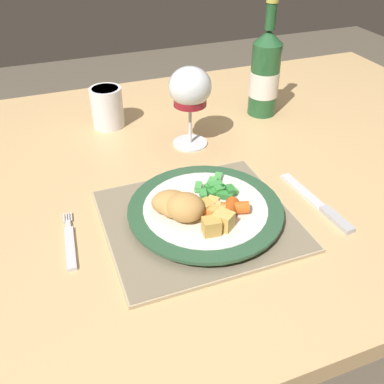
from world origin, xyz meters
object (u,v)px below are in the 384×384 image
object	(u,v)px
fork	(70,243)
table_knife	(321,206)
bottle	(265,74)
dining_table	(176,199)
dinner_plate	(205,211)
drinking_cup	(107,106)
wine_glass	(190,91)

from	to	relation	value
fork	table_knife	world-z (taller)	table_knife
table_knife	bottle	xyz separation A→B (m)	(0.08, 0.37, 0.09)
dining_table	dinner_plate	bearing A→B (deg)	-92.12
dining_table	table_knife	distance (m)	0.30
fork	drinking_cup	world-z (taller)	drinking_cup
bottle	drinking_cup	distance (m)	0.37
dinner_plate	table_knife	size ratio (longest dim) A/B	1.37
drinking_cup	bottle	bearing A→B (deg)	-10.35
bottle	drinking_cup	world-z (taller)	bottle
table_knife	bottle	distance (m)	0.39
drinking_cup	dining_table	bearing A→B (deg)	-69.41
bottle	dining_table	bearing A→B (deg)	-149.93
fork	bottle	world-z (taller)	bottle
table_knife	wine_glass	size ratio (longest dim) A/B	1.10
fork	wine_glass	size ratio (longest dim) A/B	0.81
bottle	drinking_cup	size ratio (longest dim) A/B	2.91
fork	table_knife	size ratio (longest dim) A/B	0.73
dinner_plate	table_knife	world-z (taller)	dinner_plate
dining_table	drinking_cup	size ratio (longest dim) A/B	17.28
dining_table	table_knife	world-z (taller)	table_knife
dinner_plate	fork	size ratio (longest dim) A/B	1.88
bottle	dinner_plate	bearing A→B (deg)	-130.62
table_knife	wine_glass	bearing A→B (deg)	114.53
wine_glass	bottle	size ratio (longest dim) A/B	0.64
dining_table	drinking_cup	world-z (taller)	drinking_cup
dining_table	wine_glass	bearing A→B (deg)	52.45
bottle	table_knife	bearing A→B (deg)	-102.66
dining_table	drinking_cup	distance (m)	0.27
dining_table	bottle	distance (m)	0.36
fork	bottle	bearing A→B (deg)	31.95
dinner_plate	fork	distance (m)	0.22
dinner_plate	drinking_cup	bearing A→B (deg)	101.24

